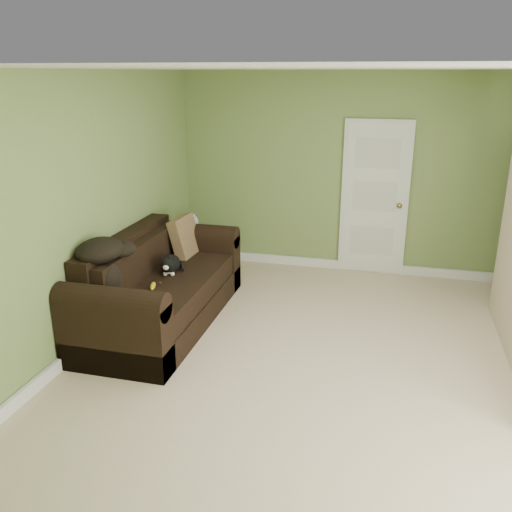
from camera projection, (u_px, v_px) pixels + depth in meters
The scene contains 14 objects.
floor at pixel (341, 371), 4.91m from camera, with size 5.00×5.50×0.01m, color #C2A98C.
ceiling at pixel (358, 68), 4.07m from camera, with size 5.00×5.50×0.01m, color white.
wall_back at pixel (368, 176), 7.01m from camera, with size 5.00×0.04×2.60m, color #75904D.
wall_front at pixel (277, 442), 1.97m from camera, with size 5.00×0.04×2.60m, color #75904D.
wall_left at pixel (80, 215), 5.08m from camera, with size 0.04×5.50×2.60m, color #75904D.
baseboard_back at pixel (362, 266), 7.38m from camera, with size 5.00×0.04×0.12m, color white.
baseboard_left at pixel (96, 334), 5.47m from camera, with size 0.04×5.50×0.12m, color white.
door at pixel (375, 199), 7.04m from camera, with size 0.86×0.12×2.02m.
sofa at pixel (158, 290), 5.80m from camera, with size 1.03×2.40×0.95m.
side_table at pixel (192, 255), 7.06m from camera, with size 0.54×0.54×0.83m.
cat at pixel (170, 264), 5.82m from camera, with size 0.29×0.52×0.25m.
banana at pixel (153, 286), 5.43m from camera, with size 0.05×0.18×0.05m, color yellow.
throw_pillow at pixel (185, 237), 6.41m from camera, with size 0.12×0.49×0.49m, color #452D1B.
throw_blanket at pixel (100, 250), 5.10m from camera, with size 0.41×0.54×0.22m, color black.
Camera 1 is at (0.34, -4.36, 2.57)m, focal length 38.00 mm.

